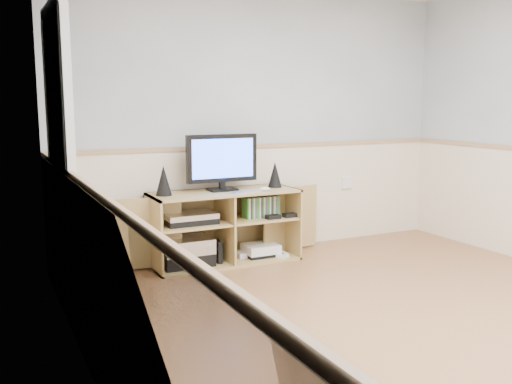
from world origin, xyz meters
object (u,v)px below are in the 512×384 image
keyboard (246,192)px  game_consoles (259,250)px  media_cabinet (222,225)px  monitor (222,160)px

keyboard → game_consoles: keyboard is taller
media_cabinet → keyboard: size_ratio=7.54×
monitor → keyboard: size_ratio=2.40×
media_cabinet → game_consoles: bearing=-11.6°
media_cabinet → game_consoles: 0.44m
media_cabinet → keyboard: keyboard is taller
media_cabinet → game_consoles: media_cabinet is taller
keyboard → monitor: bearing=122.7°
media_cabinet → monitor: monitor is taller
monitor → keyboard: monitor is taller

